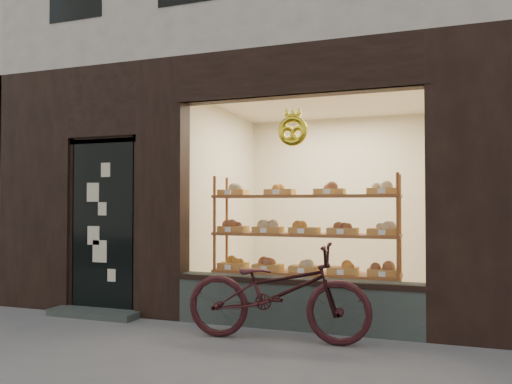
% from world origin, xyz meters
% --- Properties ---
extents(display_shelf, '(2.20, 0.45, 1.70)m').
position_xyz_m(display_shelf, '(0.45, 2.55, 0.86)').
color(display_shelf, brown).
rests_on(display_shelf, ground).
extents(bicycle, '(1.90, 0.78, 0.97)m').
position_xyz_m(bicycle, '(0.40, 1.59, 0.49)').
color(bicycle, black).
rests_on(bicycle, ground).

